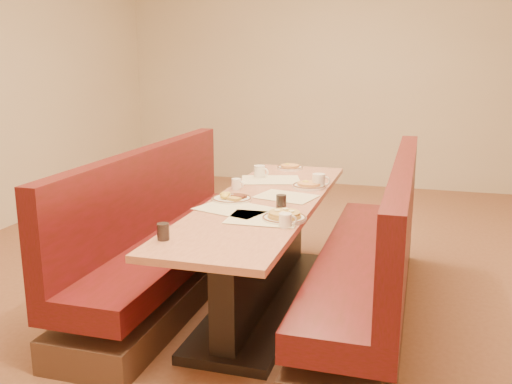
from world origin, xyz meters
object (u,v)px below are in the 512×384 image
(coffee_mug_a, at_px, (286,220))
(coffee_mug_b, at_px, (237,184))
(diner_table, at_px, (264,253))
(soda_tumbler_near, at_px, (163,232))
(booth_right, at_px, (373,265))
(soda_tumbler_mid, at_px, (281,202))
(pancake_plate, at_px, (284,217))
(coffee_mug_d, at_px, (260,171))
(booth_left, at_px, (167,245))
(eggs_plate, at_px, (231,198))
(coffee_mug_c, at_px, (319,180))

(coffee_mug_a, height_order, coffee_mug_b, coffee_mug_a)
(diner_table, distance_m, soda_tumbler_near, 1.10)
(diner_table, distance_m, booth_right, 0.73)
(coffee_mug_b, relative_size, soda_tumbler_mid, 1.12)
(diner_table, bearing_deg, pancake_plate, -61.01)
(coffee_mug_a, xyz_separation_m, soda_tumbler_near, (-0.56, -0.40, 0.00))
(booth_right, height_order, pancake_plate, booth_right)
(booth_right, relative_size, coffee_mug_d, 19.96)
(pancake_plate, xyz_separation_m, soda_tumbler_mid, (-0.08, 0.24, 0.02))
(pancake_plate, relative_size, coffee_mug_d, 2.10)
(booth_left, xyz_separation_m, eggs_plate, (0.52, -0.08, 0.40))
(booth_right, distance_m, pancake_plate, 0.77)
(pancake_plate, bearing_deg, coffee_mug_c, 87.24)
(coffee_mug_b, xyz_separation_m, coffee_mug_d, (0.05, 0.44, 0.01))
(coffee_mug_d, height_order, soda_tumbler_mid, coffee_mug_d)
(diner_table, xyz_separation_m, pancake_plate, (0.24, -0.43, 0.40))
(coffee_mug_d, distance_m, soda_tumbler_near, 1.66)
(booth_right, bearing_deg, eggs_plate, -175.15)
(diner_table, relative_size, eggs_plate, 9.36)
(coffee_mug_d, bearing_deg, coffee_mug_b, -81.49)
(booth_left, height_order, coffee_mug_b, booth_left)
(pancake_plate, distance_m, coffee_mug_a, 0.14)
(coffee_mug_b, height_order, coffee_mug_c, coffee_mug_c)
(booth_right, xyz_separation_m, soda_tumbler_near, (-1.01, -0.97, 0.43))
(booth_left, xyz_separation_m, coffee_mug_a, (1.02, -0.57, 0.43))
(soda_tumbler_near, bearing_deg, coffee_mug_a, 35.72)
(eggs_plate, height_order, coffee_mug_a, coffee_mug_a)
(eggs_plate, relative_size, coffee_mug_a, 2.65)
(soda_tumbler_mid, bearing_deg, coffee_mug_c, 79.46)
(coffee_mug_b, distance_m, soda_tumbler_near, 1.22)
(booth_left, distance_m, coffee_mug_a, 1.24)
(coffee_mug_b, bearing_deg, coffee_mug_d, 103.06)
(booth_left, bearing_deg, soda_tumbler_mid, -12.05)
(soda_tumbler_near, bearing_deg, coffee_mug_c, 68.70)
(soda_tumbler_mid, bearing_deg, diner_table, 130.22)
(eggs_plate, height_order, soda_tumbler_near, soda_tumbler_near)
(coffee_mug_a, height_order, soda_tumbler_mid, soda_tumbler_mid)
(eggs_plate, xyz_separation_m, coffee_mug_d, (-0.02, 0.77, 0.03))
(diner_table, relative_size, coffee_mug_b, 24.97)
(booth_left, distance_m, coffee_mug_c, 1.20)
(coffee_mug_a, distance_m, soda_tumbler_near, 0.69)
(coffee_mug_b, bearing_deg, coffee_mug_a, -36.32)
(booth_right, height_order, coffee_mug_d, booth_right)
(diner_table, relative_size, pancake_plate, 9.51)
(booth_left, bearing_deg, booth_right, 0.00)
(coffee_mug_d, bearing_deg, soda_tumbler_near, -77.05)
(pancake_plate, xyz_separation_m, coffee_mug_b, (-0.52, 0.68, 0.02))
(pancake_plate, relative_size, soda_tumbler_near, 2.94)
(pancake_plate, height_order, soda_tumbler_mid, soda_tumbler_mid)
(booth_left, xyz_separation_m, booth_right, (1.46, 0.00, 0.00))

